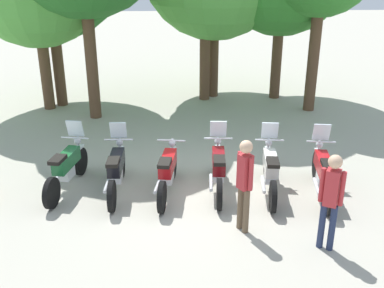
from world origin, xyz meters
TOP-DOWN VIEW (x-y plane):
  - ground_plane at (0.00, 0.00)m, footprint 80.00×80.00m
  - motorcycle_0 at (-2.68, 0.28)m, footprint 0.74×2.17m
  - motorcycle_1 at (-1.61, 0.11)m, footprint 0.62×2.19m
  - motorcycle_2 at (-0.54, -0.00)m, footprint 0.68×2.18m
  - motorcycle_3 at (0.54, 0.08)m, footprint 0.62×2.19m
  - motorcycle_4 at (1.61, -0.07)m, footprint 0.66×2.18m
  - motorcycle_5 at (2.69, -0.22)m, footprint 0.69×2.18m
  - person_0 at (2.14, -2.16)m, footprint 0.39×0.31m
  - person_1 at (0.82, -1.52)m, footprint 0.32×0.39m

SIDE VIEW (x-z plane):
  - ground_plane at x=0.00m, z-range 0.00..0.00m
  - motorcycle_2 at x=-0.54m, z-range 0.01..1.00m
  - motorcycle_0 at x=-2.68m, z-range -0.17..1.20m
  - motorcycle_1 at x=-1.61m, z-range -0.17..1.20m
  - motorcycle_3 at x=0.54m, z-range -0.17..1.20m
  - motorcycle_4 at x=1.61m, z-range -0.17..1.20m
  - motorcycle_5 at x=2.69m, z-range -0.17..1.20m
  - person_0 at x=2.14m, z-range 0.15..1.89m
  - person_1 at x=0.82m, z-range 0.16..1.92m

